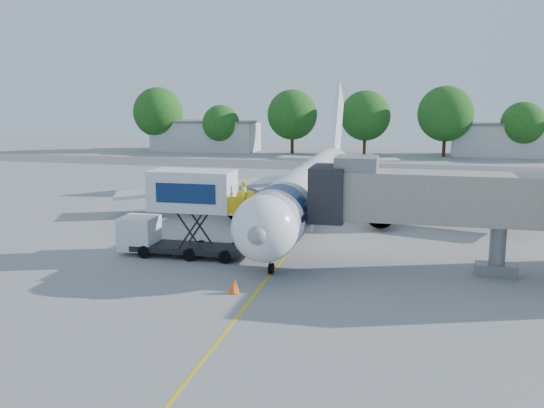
% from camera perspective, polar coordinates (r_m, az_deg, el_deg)
% --- Properties ---
extents(ground, '(160.00, 160.00, 0.00)m').
position_cam_1_polar(ground, '(43.91, 2.73, -3.02)').
color(ground, gray).
rests_on(ground, ground).
extents(guidance_line, '(0.15, 70.00, 0.01)m').
position_cam_1_polar(guidance_line, '(43.90, 2.73, -3.02)').
color(guidance_line, yellow).
rests_on(guidance_line, ground).
extents(taxiway_strip, '(120.00, 10.00, 0.01)m').
position_cam_1_polar(taxiway_strip, '(84.97, 7.83, 3.48)').
color(taxiway_strip, '#59595B').
rests_on(taxiway_strip, ground).
extents(aircraft, '(34.17, 37.73, 11.35)m').
position_cam_1_polar(aircraft, '(47.32, 3.66, 1.59)').
color(aircraft, white).
rests_on(aircraft, ground).
extents(jet_bridge, '(13.90, 3.20, 6.60)m').
position_cam_1_polar(jet_bridge, '(35.51, 13.52, 0.61)').
color(jet_bridge, '#ABA192').
rests_on(jet_bridge, ground).
extents(catering_hiloader, '(8.50, 2.44, 5.50)m').
position_cam_1_polar(catering_hiloader, '(38.38, -8.37, -0.88)').
color(catering_hiloader, black).
rests_on(catering_hiloader, ground).
extents(ground_tug, '(3.89, 2.35, 1.47)m').
position_cam_1_polar(ground_tug, '(28.53, 1.17, -8.94)').
color(ground_tug, silver).
rests_on(ground_tug, ground).
extents(safety_cone_a, '(0.42, 0.42, 0.66)m').
position_cam_1_polar(safety_cone_a, '(31.60, -3.68, -7.87)').
color(safety_cone_a, '#E95D0C').
rests_on(safety_cone_a, ground).
extents(safety_cone_b, '(0.47, 0.47, 0.75)m').
position_cam_1_polar(safety_cone_b, '(31.70, -3.51, -7.73)').
color(safety_cone_b, '#E95D0C').
rests_on(safety_cone_b, ground).
extents(outbuilding_left, '(18.40, 8.40, 5.30)m').
position_cam_1_polar(outbuilding_left, '(108.30, -6.23, 6.43)').
color(outbuilding_left, silver).
rests_on(outbuilding_left, ground).
extents(outbuilding_right, '(16.40, 7.40, 5.30)m').
position_cam_1_polar(outbuilding_right, '(105.28, 20.97, 5.69)').
color(outbuilding_right, silver).
rests_on(outbuilding_right, ground).
extents(tree_a, '(8.70, 8.70, 11.09)m').
position_cam_1_polar(tree_a, '(109.07, -10.67, 8.48)').
color(tree_a, '#382314').
rests_on(tree_a, ground).
extents(tree_b, '(6.35, 6.35, 8.10)m').
position_cam_1_polar(tree_b, '(104.41, -4.83, 7.54)').
color(tree_b, '#382314').
rests_on(tree_b, ground).
extents(tree_c, '(8.38, 8.38, 10.68)m').
position_cam_1_polar(tree_c, '(102.42, 1.93, 8.40)').
color(tree_c, '#382314').
rests_on(tree_c, ground).
extents(tree_d, '(8.26, 8.26, 10.53)m').
position_cam_1_polar(tree_d, '(101.80, 8.78, 8.22)').
color(tree_d, '#382314').
rests_on(tree_d, ground).
extents(tree_e, '(8.82, 8.82, 11.25)m').
position_cam_1_polar(tree_e, '(101.02, 16.03, 8.17)').
color(tree_e, '#382314').
rests_on(tree_e, ground).
extents(tree_f, '(6.88, 6.88, 8.78)m').
position_cam_1_polar(tree_f, '(103.62, 22.56, 6.99)').
color(tree_f, '#382314').
rests_on(tree_f, ground).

